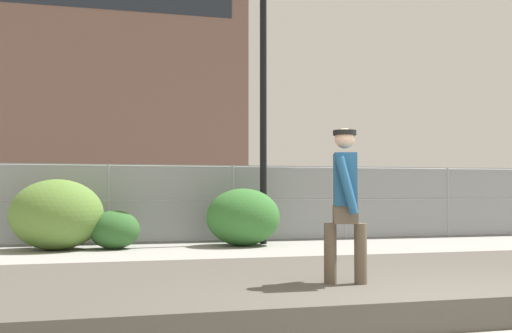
# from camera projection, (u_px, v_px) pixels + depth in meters

# --- Properties ---
(gravel_berm) EXTENTS (15.32, 3.54, 0.29)m
(gravel_berm) POSITION_uv_depth(u_px,v_px,m) (369.00, 285.00, 6.88)
(gravel_berm) COLOR #4C473F
(gravel_berm) RESTS_ON ground_plane
(skateboard) EXTENTS (0.82, 0.44, 0.07)m
(skateboard) POSITION_uv_depth(u_px,v_px,m) (346.00, 307.00, 6.04)
(skateboard) COLOR black
(skateboard) RESTS_ON ground_plane
(skater) EXTENTS (0.71, 0.62, 1.82)m
(skater) POSITION_uv_depth(u_px,v_px,m) (345.00, 204.00, 6.08)
(skater) COLOR gray
(skater) RESTS_ON skateboard
(chain_fence) EXTENTS (17.62, 0.06, 1.85)m
(chain_fence) POSITION_uv_depth(u_px,v_px,m) (233.00, 203.00, 14.30)
(chain_fence) COLOR gray
(chain_fence) RESTS_ON ground_plane
(street_lamp) EXTENTS (0.44, 0.44, 6.35)m
(street_lamp) POSITION_uv_depth(u_px,v_px,m) (263.00, 73.00, 13.88)
(street_lamp) COLOR black
(street_lamp) RESTS_ON ground_plane
(parked_car_near) EXTENTS (4.44, 2.02, 1.66)m
(parked_car_near) POSITION_uv_depth(u_px,v_px,m) (46.00, 205.00, 16.25)
(parked_car_near) COLOR maroon
(parked_car_near) RESTS_ON ground_plane
(parked_car_mid) EXTENTS (4.55, 2.27, 1.66)m
(parked_car_mid) POSITION_uv_depth(u_px,v_px,m) (260.00, 203.00, 18.18)
(parked_car_mid) COLOR silver
(parked_car_mid) RESTS_ON ground_plane
(library_building) EXTENTS (30.74, 11.22, 23.63)m
(library_building) POSITION_uv_depth(u_px,v_px,m) (29.00, 47.00, 43.73)
(library_building) COLOR brown
(library_building) RESTS_ON ground_plane
(shrub_left) EXTENTS (1.91, 1.56, 1.48)m
(shrub_left) POSITION_uv_depth(u_px,v_px,m) (57.00, 215.00, 12.34)
(shrub_left) COLOR #567A33
(shrub_left) RESTS_ON ground_plane
(shrub_center) EXTENTS (1.06, 0.87, 0.82)m
(shrub_center) POSITION_uv_depth(u_px,v_px,m) (115.00, 230.00, 12.52)
(shrub_center) COLOR #2D5B28
(shrub_center) RESTS_ON ground_plane
(shrub_right) EXTENTS (1.66, 1.36, 1.29)m
(shrub_right) POSITION_uv_depth(u_px,v_px,m) (243.00, 217.00, 13.27)
(shrub_right) COLOR #336B2D
(shrub_right) RESTS_ON ground_plane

